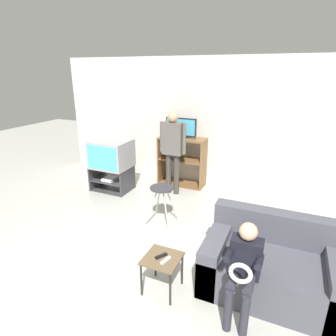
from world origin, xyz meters
TOP-DOWN VIEW (x-y plane):
  - ground_plane at (0.00, 0.00)m, footprint 18.00×18.00m
  - wall_back at (0.00, 3.92)m, footprint 6.40×0.06m
  - tv_stand at (-1.46, 2.81)m, footprint 0.78×0.54m
  - television_main at (-1.43, 2.80)m, footprint 0.74×0.63m
  - media_shelf at (-0.26, 3.64)m, footprint 0.98×0.42m
  - television_flat at (-0.29, 3.63)m, footprint 0.65×0.20m
  - folding_stool at (0.04, 2.01)m, footprint 0.44×0.41m
  - snack_table at (0.67, 0.68)m, footprint 0.39×0.39m
  - remote_control_black at (0.65, 0.70)m, footprint 0.11×0.14m
  - remote_control_white at (0.72, 0.65)m, footprint 0.07×0.15m
  - couch at (1.76, 1.19)m, footprint 1.45×0.89m
  - person_standing_adult at (-0.26, 3.14)m, footprint 0.53×0.20m
  - person_seated_child at (1.52, 0.68)m, footprint 0.33×0.43m

SIDE VIEW (x-z plane):
  - ground_plane at x=0.00m, z-range 0.00..0.00m
  - tv_stand at x=-1.46m, z-range 0.00..0.49m
  - couch at x=1.76m, z-range -0.12..0.69m
  - snack_table at x=0.67m, z-range 0.15..0.57m
  - remote_control_black at x=0.65m, z-range 0.42..0.44m
  - remote_control_white at x=0.72m, z-range 0.42..0.44m
  - folding_stool at x=0.04m, z-range 0.20..0.82m
  - media_shelf at x=-0.26m, z-range 0.01..1.03m
  - person_seated_child at x=1.52m, z-range 0.10..1.10m
  - television_main at x=-1.43m, z-range 0.49..1.04m
  - person_standing_adult at x=-0.26m, z-range 0.17..1.79m
  - television_flat at x=-0.29m, z-range 1.01..1.42m
  - wall_back at x=0.00m, z-range 0.00..2.60m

